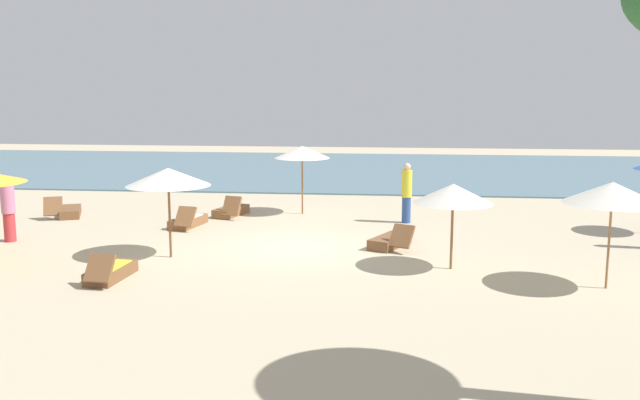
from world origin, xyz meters
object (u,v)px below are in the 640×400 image
object	(u,v)px
lounger_4	(391,241)
person_0	(8,208)
umbrella_3	(168,177)
lounger_5	(231,211)
umbrella_1	(302,152)
lounger_0	(69,211)
lounger_1	(188,221)
person_2	(407,192)
lounger_3	(110,272)
umbrella_5	(612,193)
umbrella_0	(453,194)

from	to	relation	value
lounger_4	person_0	bearing A→B (deg)	-177.73
umbrella_3	lounger_5	distance (m)	5.89
umbrella_3	umbrella_1	bearing A→B (deg)	68.08
lounger_0	lounger_4	world-z (taller)	lounger_0
lounger_1	person_2	size ratio (longest dim) A/B	0.93
umbrella_1	lounger_1	world-z (taller)	umbrella_1
umbrella_1	lounger_3	world-z (taller)	umbrella_1
lounger_4	umbrella_5	bearing A→B (deg)	-36.18
lounger_4	person_2	world-z (taller)	person_2
lounger_0	lounger_4	xyz separation A→B (m)	(10.50, -3.27, -0.00)
umbrella_3	person_0	bearing A→B (deg)	165.81
umbrella_3	lounger_3	world-z (taller)	umbrella_3
umbrella_0	lounger_0	world-z (taller)	umbrella_0
umbrella_0	umbrella_5	size ratio (longest dim) A/B	0.88
lounger_1	umbrella_1	bearing A→B (deg)	38.25
lounger_5	umbrella_5	bearing A→B (deg)	-36.51
lounger_3	lounger_4	distance (m)	7.24
lounger_1	person_2	world-z (taller)	person_2
lounger_3	lounger_4	size ratio (longest dim) A/B	0.97
umbrella_1	lounger_3	bearing A→B (deg)	-110.97
umbrella_3	lounger_0	xyz separation A→B (m)	(-5.03, 4.94, -1.85)
lounger_1	lounger_5	size ratio (longest dim) A/B	1.01
lounger_0	person_0	xyz separation A→B (m)	(0.08, -3.69, 0.75)
lounger_3	person_0	size ratio (longest dim) A/B	0.94
umbrella_0	lounger_5	xyz separation A→B (m)	(-6.66, 5.99, -1.61)
person_0	lounger_5	bearing A→B (deg)	40.00
lounger_0	umbrella_0	bearing A→B (deg)	-24.12
umbrella_0	umbrella_3	xyz separation A→B (m)	(-6.88, 0.39, 0.24)
umbrella_3	lounger_1	size ratio (longest dim) A/B	1.28
lounger_1	person_0	world-z (taller)	person_0
lounger_1	lounger_0	bearing A→B (deg)	164.30
lounger_3	lounger_1	bearing A→B (deg)	89.80
umbrella_5	lounger_5	size ratio (longest dim) A/B	1.32
lounger_1	person_0	bearing A→B (deg)	-150.08
lounger_4	person_2	bearing A→B (deg)	82.42
person_0	lounger_4	bearing A→B (deg)	2.27
lounger_0	lounger_1	world-z (taller)	lounger_0
person_2	lounger_4	bearing A→B (deg)	-97.58
umbrella_0	lounger_3	size ratio (longest dim) A/B	1.17
lounger_4	umbrella_3	bearing A→B (deg)	-163.07
lounger_4	umbrella_0	bearing A→B (deg)	-55.63
umbrella_3	person_2	bearing A→B (deg)	40.46
lounger_4	lounger_5	distance (m)	6.56
umbrella_5	lounger_0	world-z (taller)	umbrella_5
umbrella_1	lounger_3	size ratio (longest dim) A/B	1.32
umbrella_5	lounger_1	distance (m)	12.12
lounger_1	lounger_4	size ratio (longest dim) A/B	0.99
person_0	umbrella_0	bearing A→B (deg)	-7.93
lounger_3	lounger_4	xyz separation A→B (m)	(6.17, 3.79, -0.01)
umbrella_0	person_0	bearing A→B (deg)	172.07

